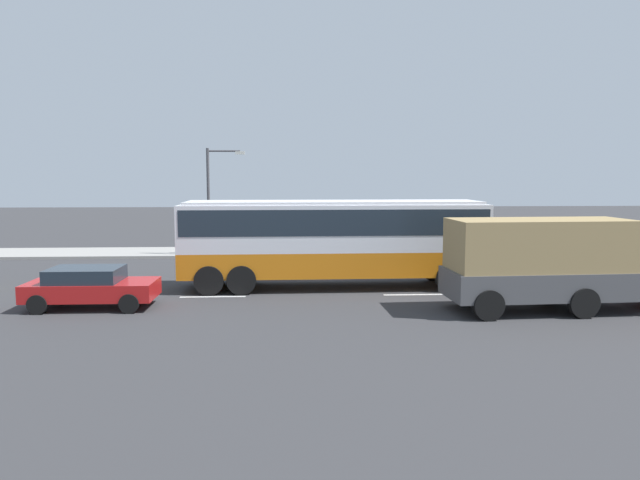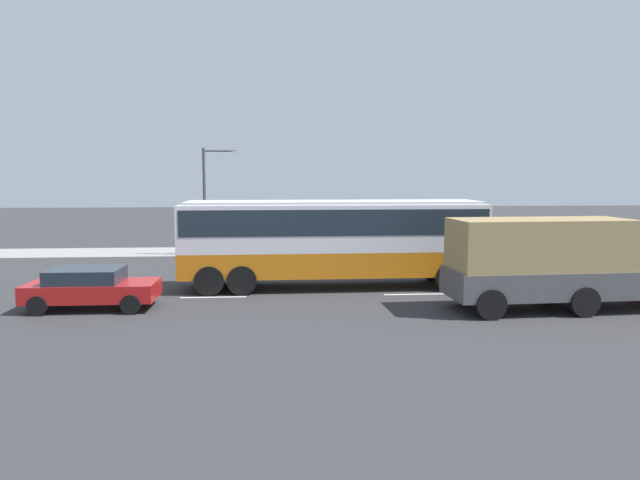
{
  "view_description": "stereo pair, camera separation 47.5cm",
  "coord_description": "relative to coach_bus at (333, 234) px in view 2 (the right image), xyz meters",
  "views": [
    {
      "loc": [
        -1.35,
        -24.1,
        4.43
      ],
      "look_at": [
        -0.17,
        -1.35,
        1.94
      ],
      "focal_mm": 33.22,
      "sensor_mm": 36.0,
      "label": 1
    },
    {
      "loc": [
        -1.82,
        -24.07,
        4.43
      ],
      "look_at": [
        -0.17,
        -1.35,
        1.94
      ],
      "focal_mm": 33.22,
      "sensor_mm": 36.0,
      "label": 2
    }
  ],
  "objects": [
    {
      "name": "pedestrian_near_curb",
      "position": [
        5.64,
        9.48,
        -1.0
      ],
      "size": [
        0.32,
        0.32,
        1.7
      ],
      "rotation": [
        0.0,
        0.0,
        3.48
      ],
      "color": "black",
      "rests_on": "sidewalk_curb"
    },
    {
      "name": "sidewalk_curb",
      "position": [
        -0.37,
        10.54,
        -2.06
      ],
      "size": [
        80.0,
        4.0,
        0.15
      ],
      "primitive_type": "cube",
      "color": "gray",
      "rests_on": "ground_plane"
    },
    {
      "name": "street_lamp",
      "position": [
        -5.79,
        8.79,
        1.41
      ],
      "size": [
        2.05,
        0.24,
        5.72
      ],
      "color": "#47474C",
      "rests_on": "sidewalk_curb"
    },
    {
      "name": "ground_plane",
      "position": [
        -0.37,
        0.96,
        -2.13
      ],
      "size": [
        120.0,
        120.0,
        0.0
      ],
      "primitive_type": "plane",
      "color": "#333335"
    },
    {
      "name": "coach_bus",
      "position": [
        0.0,
        0.0,
        0.0
      ],
      "size": [
        11.94,
        2.95,
        3.44
      ],
      "rotation": [
        0.0,
        0.0,
        0.01
      ],
      "color": "orange",
      "rests_on": "ground_plane"
    },
    {
      "name": "lane_centreline",
      "position": [
        -0.72,
        -1.64,
        -2.13
      ],
      "size": [
        32.33,
        0.16,
        0.01
      ],
      "color": "white",
      "rests_on": "ground_plane"
    },
    {
      "name": "car_red_compact",
      "position": [
        -8.4,
        -3.24,
        -1.39
      ],
      "size": [
        4.2,
        2.0,
        1.37
      ],
      "rotation": [
        0.0,
        0.0,
        -0.0
      ],
      "color": "#B21919",
      "rests_on": "ground_plane"
    },
    {
      "name": "cargo_truck",
      "position": [
        7.37,
        -4.42,
        -0.5
      ],
      "size": [
        8.43,
        2.84,
        3.02
      ],
      "rotation": [
        0.0,
        0.0,
        0.05
      ],
      "color": "red",
      "rests_on": "ground_plane"
    }
  ]
}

